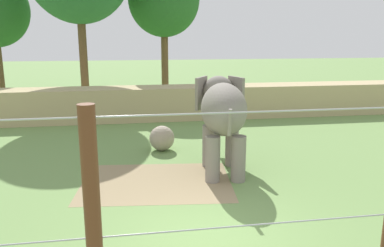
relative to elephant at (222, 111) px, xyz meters
name	(u,v)px	position (x,y,z in m)	size (l,w,h in m)	color
ground_plane	(202,237)	(-1.39, -4.02, -1.87)	(120.00, 120.00, 0.00)	#6B8E4C
dirt_patch	(157,182)	(-2.10, -0.73, -1.87)	(4.26, 3.16, 0.01)	#937F5B
embankment_wall	(158,103)	(-1.39, 7.97, -1.06)	(36.00, 1.80, 1.62)	tan
elephant	(222,111)	(0.00, 0.00, 0.00)	(1.76, 3.80, 2.83)	gray
enrichment_ball	(162,138)	(-1.67, 2.41, -1.41)	(0.92, 0.92, 0.92)	gray
cable_fence	(253,243)	(-1.40, -7.29, -0.13)	(12.98, 0.18, 3.46)	brown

